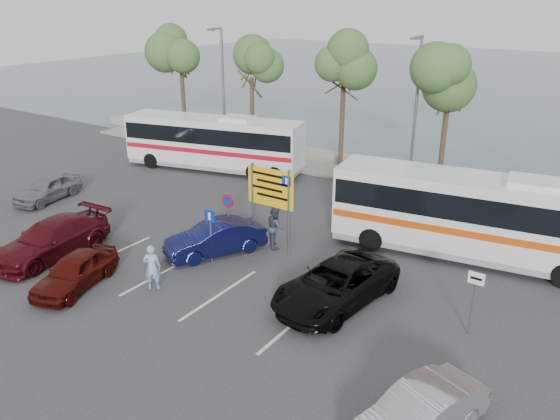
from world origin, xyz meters
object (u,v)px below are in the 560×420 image
Objects in this scene: pedestrian_near at (152,267)px; street_lamp_left at (222,85)px; direction_sign at (271,194)px; car_maroon at (52,239)px; car_red at (75,271)px; car_silver_a at (48,188)px; car_blue at (215,238)px; street_lamp_right at (415,107)px; pedestrian_far at (276,227)px; coach_bus_left at (214,144)px; suv_black at (336,284)px; coach_bus_right at (480,220)px; car_silver_b at (419,414)px.

street_lamp_left is at bearing -91.85° from pedestrian_near.
direction_sign reaches higher than pedestrian_near.
car_red is at bearing -24.35° from car_maroon.
car_red is (7.00, -17.02, -3.96)m from street_lamp_left.
car_blue reaches higher than car_silver_a.
pedestrian_far is at bearing -100.87° from street_lamp_right.
car_red is at bearing -67.64° from street_lamp_left.
car_maroon reaches higher than car_blue.
direction_sign is 0.32× the size of coach_bus_left.
street_lamp_right is 18.48m from car_red.
direction_sign is 5.25m from suv_black.
suv_black is 5.04m from pedestrian_far.
coach_bus_right is (18.44, -6.45, -2.92)m from street_lamp_left.
car_blue is at bearing -49.34° from coach_bus_left.
direction_sign is 0.96× the size of car_red.
coach_bus_right is 21.21m from car_silver_a.
coach_bus_left is at bearing 11.45° from pedestrian_far.
direction_sign is 0.30× the size of coach_bus_right.
street_lamp_right is 12.11m from coach_bus_left.
pedestrian_far is at bearing 43.98° from car_red.
street_lamp_left reaches higher than car_maroon.
car_red is 0.73× the size of suv_black.
suv_black is (5.98, -0.64, 0.04)m from car_blue.
street_lamp_left reaches higher than direction_sign.
car_maroon is 0.99× the size of suv_black.
direction_sign reaches higher than car_red.
street_lamp_left is 1.94× the size of car_blue.
street_lamp_right is at bearing 56.46° from car_maroon.
pedestrian_near is (-3.58, -15.52, -3.73)m from street_lamp_right.
coach_bus_right reaches higher than direction_sign.
car_blue reaches higher than car_red.
coach_bus_left is 6.44× the size of pedestrian_near.
coach_bus_right is (16.77, -3.43, 0.10)m from coach_bus_left.
street_lamp_right reaches higher than car_red.
coach_bus_left is 9.76m from car_silver_a.
coach_bus_left is at bearing 141.96° from direction_sign.
car_silver_a is (-13.00, -1.70, -1.79)m from direction_sign.
car_maroon is 16.04m from car_silver_b.
street_lamp_right is at bearing 108.45° from suv_black.
street_lamp_right is at bearing 132.26° from car_silver_b.
car_silver_b is (16.00, -1.11, -0.10)m from car_maroon.
car_silver_a is at bearing -112.18° from coach_bus_left.
street_lamp_right is at bearing -52.54° from pedestrian_far.
coach_bus_left is 23.08m from car_silver_b.
street_lamp_left is 1.00× the size of street_lamp_right.
coach_bus_right reaches higher than car_blue.
car_maroon is at bearing -164.06° from car_silver_b.
street_lamp_left is 4.59m from coach_bus_left.
street_lamp_left is 18.53m from pedestrian_near.
street_lamp_left reaches higher than car_silver_a.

